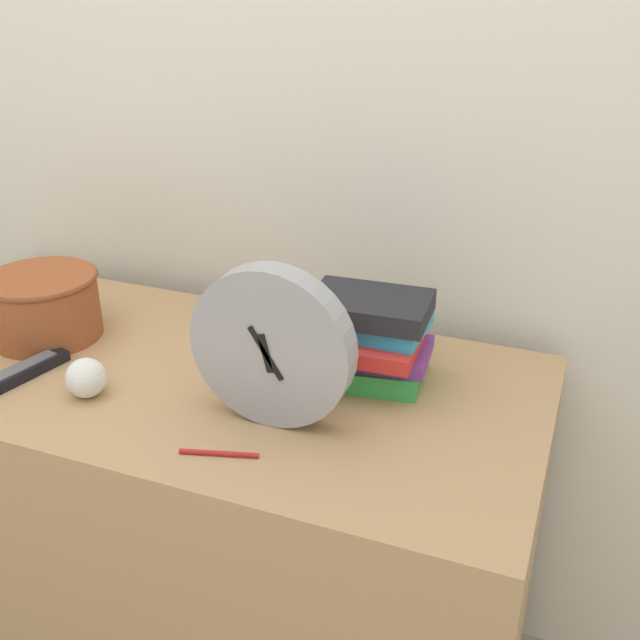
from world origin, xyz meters
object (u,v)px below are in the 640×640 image
(crumpled_paper_ball, at_px, (86,378))
(book_stack, at_px, (363,336))
(desk_clock, at_px, (272,347))
(basket, at_px, (43,304))
(pen, at_px, (219,453))
(tv_remote, at_px, (20,373))

(crumpled_paper_ball, bearing_deg, book_stack, 28.91)
(desk_clock, bearing_deg, basket, 168.27)
(basket, relative_size, pen, 1.84)
(book_stack, height_order, basket, book_stack)
(desk_clock, xyz_separation_m, book_stack, (0.09, 0.18, -0.05))
(desk_clock, relative_size, pen, 2.24)
(tv_remote, relative_size, pen, 1.60)
(desk_clock, distance_m, crumpled_paper_ball, 0.34)
(crumpled_paper_ball, distance_m, pen, 0.30)
(crumpled_paper_ball, xyz_separation_m, pen, (0.29, -0.07, -0.03))
(book_stack, distance_m, basket, 0.63)
(basket, bearing_deg, desk_clock, -11.73)
(basket, bearing_deg, book_stack, 6.44)
(basket, xyz_separation_m, pen, (0.50, -0.23, -0.06))
(desk_clock, bearing_deg, pen, -107.34)
(book_stack, relative_size, pen, 2.19)
(pen, bearing_deg, crumpled_paper_ball, 166.03)
(desk_clock, relative_size, crumpled_paper_ball, 3.89)
(pen, bearing_deg, tv_remote, 170.14)
(desk_clock, height_order, book_stack, desk_clock)
(book_stack, xyz_separation_m, basket, (-0.62, -0.07, -0.01))
(desk_clock, distance_m, basket, 0.55)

